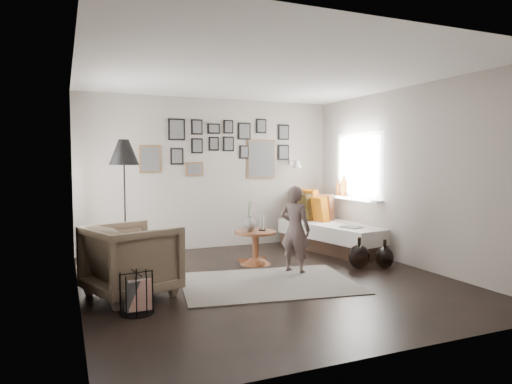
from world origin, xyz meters
name	(u,v)px	position (x,y,z in m)	size (l,w,h in m)	color
ground	(268,280)	(0.00, 0.00, 0.00)	(4.80, 4.80, 0.00)	black
wall_back	(211,174)	(0.00, 2.40, 1.30)	(4.50, 4.50, 0.00)	gray
wall_front	(396,190)	(0.00, -2.40, 1.30)	(4.50, 4.50, 0.00)	gray
wall_left	(76,182)	(-2.25, 0.00, 1.30)	(4.80, 4.80, 0.00)	gray
wall_right	(409,176)	(2.25, 0.00, 1.30)	(4.80, 4.80, 0.00)	gray
ceiling	(268,74)	(0.00, 0.00, 2.60)	(4.80, 4.80, 0.00)	white
door_left	(75,197)	(-2.23, 1.20, 1.05)	(0.00, 2.14, 2.14)	white
window_right	(350,195)	(2.18, 1.34, 0.93)	(0.15, 1.32, 1.30)	white
gallery_wall	(227,148)	(0.29, 2.38, 1.74)	(2.74, 0.03, 1.08)	brown
wall_sconce	(297,164)	(1.55, 2.13, 1.46)	(0.18, 0.36, 0.16)	white
rug	(268,283)	(-0.06, -0.15, 0.01)	(2.13, 1.49, 0.01)	#BBB2A4
pedestal_table	(255,249)	(0.22, 0.92, 0.23)	(0.63, 0.63, 0.49)	brown
vase	(250,222)	(0.14, 0.94, 0.63)	(0.18, 0.18, 0.45)	black
candles	(262,223)	(0.33, 0.92, 0.60)	(0.11, 0.11, 0.23)	black
daybed	(332,231)	(1.86, 1.43, 0.31)	(1.27, 2.19, 1.01)	black
magazine_on_daybed	(351,227)	(1.81, 0.78, 0.47)	(0.23, 0.31, 0.02)	black
armchair	(132,260)	(-1.69, -0.01, 0.41)	(0.88, 0.90, 0.82)	brown
armchair_cushion	(134,253)	(-1.66, 0.04, 0.48)	(0.37, 0.37, 0.09)	white
floor_lamp	(124,157)	(-1.57, 1.55, 1.58)	(0.43, 0.43, 1.83)	black
magazine_basket	(137,293)	(-1.73, -0.63, 0.20)	(0.38, 0.38, 0.41)	black
demijohn_large	(359,256)	(1.45, 0.07, 0.17)	(0.30, 0.30, 0.45)	black
demijohn_small	(385,257)	(1.80, -0.05, 0.15)	(0.26, 0.26, 0.41)	black
child	(295,229)	(0.52, 0.23, 0.60)	(0.43, 0.29, 1.19)	#554443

